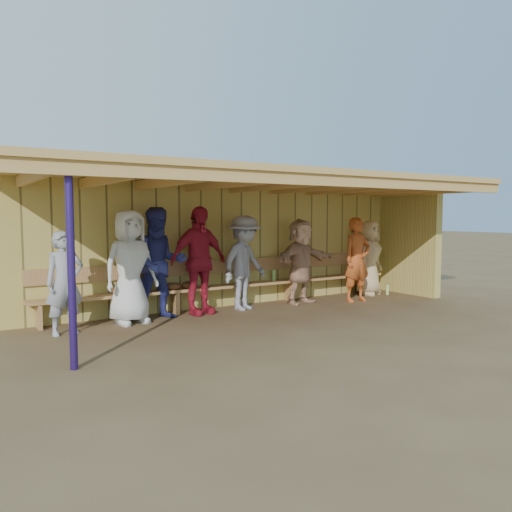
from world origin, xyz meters
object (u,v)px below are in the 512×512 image
at_px(player_g, 357,260).
at_px(player_h, 369,258).
at_px(bench, 235,280).
at_px(player_b, 130,267).
at_px(player_a, 65,283).
at_px(player_f, 301,261).
at_px(player_c, 160,263).
at_px(player_e, 245,263).
at_px(player_d, 199,260).

xyz_separation_m(player_g, player_h, (0.88, 0.53, -0.03)).
bearing_deg(bench, player_b, -169.51).
distance_m(player_b, bench, 2.31).
xyz_separation_m(player_a, player_f, (4.62, 0.26, 0.08)).
distance_m(player_a, player_f, 4.62).
xyz_separation_m(player_c, player_e, (1.67, -0.05, -0.07)).
xyz_separation_m(player_a, player_e, (3.31, 0.29, 0.11)).
bearing_deg(player_d, bench, 9.08).
relative_size(player_d, player_h, 1.17).
relative_size(player_e, player_h, 1.07).
height_order(player_a, bench, player_a).
distance_m(player_d, player_f, 2.24).
bearing_deg(player_h, player_a, 162.11).
relative_size(player_f, player_g, 0.99).
bearing_deg(player_a, player_f, -5.31).
bearing_deg(player_a, player_d, 0.04).
distance_m(player_a, player_g, 5.76).
distance_m(player_e, bench, 0.52).
height_order(player_c, player_h, player_c).
relative_size(player_b, player_d, 0.96).
xyz_separation_m(player_a, player_g, (5.76, -0.17, 0.09)).
height_order(player_c, player_d, player_d).
bearing_deg(bench, player_d, -161.93).
bearing_deg(player_h, player_b, 160.15).
bearing_deg(player_b, player_a, -177.65).
bearing_deg(player_f, player_e, 165.32).
xyz_separation_m(player_d, player_f, (2.24, -0.10, -0.12)).
xyz_separation_m(player_f, player_h, (2.02, 0.10, -0.02)).
xyz_separation_m(player_e, player_f, (1.31, -0.04, -0.03)).
bearing_deg(player_c, bench, 20.96).
distance_m(player_a, player_h, 6.64).
xyz_separation_m(player_b, player_g, (4.67, -0.42, -0.07)).
height_order(player_d, player_g, player_d).
bearing_deg(bench, player_a, -168.72).
relative_size(player_g, bench, 0.23).
bearing_deg(player_c, player_g, 2.98).
xyz_separation_m(player_a, player_c, (1.63, 0.34, 0.19)).
distance_m(player_c, player_e, 1.68).
xyz_separation_m(player_d, bench, (0.94, 0.31, -0.45)).
xyz_separation_m(player_f, player_g, (1.14, -0.43, 0.01)).
bearing_deg(bench, player_g, -18.89).
height_order(player_a, player_d, player_d).
bearing_deg(player_a, player_e, -3.46).
relative_size(player_b, player_c, 0.98).
bearing_deg(player_d, player_g, -17.91).
bearing_deg(player_b, player_g, -15.72).
xyz_separation_m(player_c, player_f, (2.98, -0.08, -0.10)).
xyz_separation_m(player_d, player_g, (3.38, -0.53, -0.11)).
relative_size(player_c, player_d, 0.99).
height_order(player_f, player_g, player_g).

